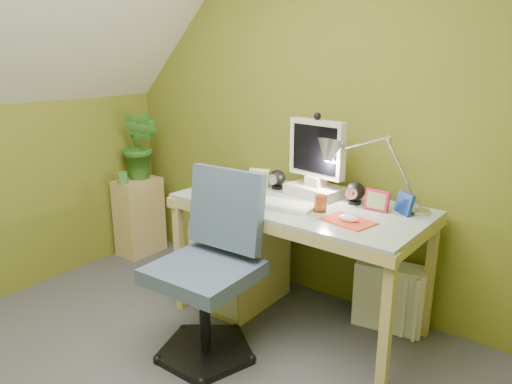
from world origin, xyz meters
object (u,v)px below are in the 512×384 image
Objects in this scene: desk at (298,263)px; potted_plant at (140,145)px; radiator at (390,296)px; desk_lamp at (390,155)px; side_ledge at (139,216)px; task_chair at (203,268)px; monitor at (317,153)px.

potted_plant reaches higher than desk.
radiator is (0.48, 0.28, -0.19)m from desk.
desk is 0.85m from desk_lamp.
desk_lamp is 2.22m from side_ledge.
potted_plant reaches higher than side_ledge.
desk is 2.40× the size of desk_lamp.
potted_plant is at bearing 149.15° from task_chair.
radiator is (0.03, 0.10, -0.88)m from desk_lamp.
monitor is 0.97m from radiator.
radiator is at bearing 20.71° from monitor.
monitor is 1.79m from side_ledge.
desk_lamp reaches higher than monitor.
potted_plant is 0.53× the size of task_chair.
side_ledge is at bearing -102.65° from potted_plant.
desk_lamp reaches higher than side_ledge.
radiator is at bearing 65.54° from desk_lamp.
potted_plant is 1.35× the size of radiator.
side_ledge is at bearing 177.18° from desk.
desk_lamp is at bearing 23.58° from desk.
desk is at bearing -158.81° from radiator.
monitor is 0.96× the size of potted_plant.
monitor is at bearing -0.05° from potted_plant.
desk is 0.68m from monitor.
task_chair is at bearing -137.48° from radiator.
monitor reaches higher than desk.
side_ledge is (-1.64, 0.13, -0.07)m from desk.
task_chair is (-0.22, -0.78, -0.52)m from monitor.
desk is at bearing -4.59° from side_ledge.
monitor is at bearing 1.71° from side_ledge.
desk_lamp is at bearing -115.77° from radiator.
desk_lamp reaches higher than desk.
monitor is 0.45m from desk_lamp.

